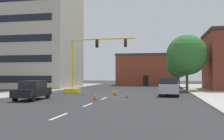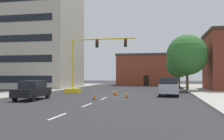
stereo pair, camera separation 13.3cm
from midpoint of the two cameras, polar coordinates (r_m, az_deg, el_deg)
The scene contains 18 objects.
ground_plane at distance 27.82m, azimuth -0.27°, elevation -5.78°, with size 160.00×160.00×0.00m, color #2D2D30.
sidewalk_left at distance 39.30m, azimuth -15.07°, elevation -4.29°, with size 6.00×56.00×0.14m, color #9E998E.
sidewalk_right at distance 35.79m, azimuth 21.48°, elevation -4.56°, with size 6.00×56.00×0.14m, color #B2ADA3.
lane_stripe_seg_0 at distance 14.47m, azimuth -11.65°, elevation -10.02°, with size 0.16×2.40×0.01m, color silver.
lane_stripe_seg_1 at distance 19.60m, azimuth -5.31°, elevation -7.70°, with size 0.16×2.40×0.01m, color silver.
lane_stripe_seg_2 at distance 24.90m, azimuth -1.67°, elevation -6.31°, with size 0.16×2.40×0.01m, color silver.
lane_stripe_seg_3 at distance 30.26m, azimuth 0.68°, elevation -5.40°, with size 0.16×2.40×0.01m, color silver.
building_tall_left at distance 49.47m, azimuth -16.96°, elevation 9.62°, with size 15.88×12.26×22.90m.
building_brick_center at distance 58.89m, azimuth 7.96°, elevation 0.01°, with size 13.09×10.26×6.87m.
traffic_signal_gantry at distance 32.64m, azimuth -6.76°, elevation -1.17°, with size 8.90×1.20×6.83m.
tree_right_far at distance 47.24m, azimuth 14.70°, elevation 1.05°, with size 4.46×4.46×6.28m.
tree_right_mid at distance 37.93m, azimuth 16.41°, elevation 3.23°, with size 5.74×5.74×7.99m.
pickup_truck_silver at distance 28.93m, azimuth 12.69°, elevation -3.64°, with size 2.25×5.49×1.99m.
sedan_black_near_left at distance 24.51m, azimuth -17.09°, elevation -4.27°, with size 2.01×4.56×1.74m.
traffic_cone_roadside_a at distance 29.63m, azimuth 0.56°, elevation -4.90°, with size 0.36×0.36×0.64m.
traffic_cone_roadside_b at distance 25.71m, azimuth 3.46°, elevation -5.49°, with size 0.36×0.36×0.60m.
traffic_cone_roadside_c at distance 23.65m, azimuth -3.72°, elevation -5.77°, with size 0.36×0.36×0.69m.
traffic_cone_roadside_d at distance 28.41m, azimuth 1.03°, elevation -4.99°, with size 0.36×0.36×0.70m.
Camera 2 is at (5.63, -27.15, 2.23)m, focal length 41.25 mm.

